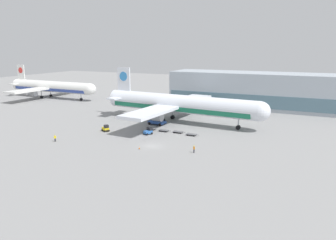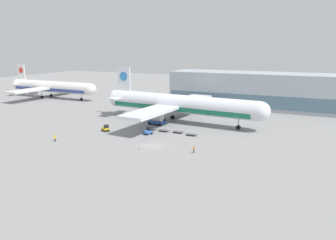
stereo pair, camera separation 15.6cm
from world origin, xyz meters
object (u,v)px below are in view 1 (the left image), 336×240
at_px(traffic_cone_near, 139,148).
at_px(baggage_dolly_lead, 151,128).
at_px(baggage_dolly_trail, 191,134).
at_px(ground_crew_near, 55,138).
at_px(scissor_lift_loader, 157,118).
at_px(baggage_tug_mid, 148,131).
at_px(baggage_dolly_third, 178,132).
at_px(airplane_main, 177,104).
at_px(airplane_distant, 50,87).
at_px(baggage_tug_foreground, 106,128).
at_px(ground_crew_far, 194,148).
at_px(baggage_dolly_second, 164,130).

bearing_deg(traffic_cone_near, baggage_dolly_lead, 109.60).
xyz_separation_m(baggage_dolly_trail, ground_crew_near, (-29.69, -20.53, 0.70)).
xyz_separation_m(scissor_lift_loader, baggage_tug_mid, (3.26, -11.67, -1.25)).
xyz_separation_m(baggage_tug_mid, baggage_dolly_third, (6.95, 4.82, -0.49)).
bearing_deg(scissor_lift_loader, airplane_main, 59.14).
bearing_deg(airplane_distant, traffic_cone_near, -32.39).
bearing_deg(baggage_tug_foreground, baggage_tug_mid, 41.59).
height_order(airplane_distant, baggage_dolly_lead, airplane_distant).
relative_size(baggage_dolly_lead, baggage_dolly_third, 1.00).
height_order(baggage_tug_mid, baggage_dolly_lead, baggage_tug_mid).
bearing_deg(airplane_distant, baggage_dolly_lead, -24.32).
distance_m(ground_crew_near, ground_crew_far, 36.30).
height_order(airplane_distant, baggage_tug_foreground, airplane_distant).
xyz_separation_m(baggage_tug_foreground, baggage_dolly_second, (15.44, 6.85, -0.49)).
bearing_deg(airplane_main, traffic_cone_near, -79.00).
bearing_deg(traffic_cone_near, baggage_tug_mid, 109.48).
xyz_separation_m(airplane_distant, ground_crew_far, (92.43, -49.53, -4.26)).
bearing_deg(airplane_main, ground_crew_near, -114.99).
distance_m(baggage_tug_foreground, baggage_dolly_second, 16.89).
distance_m(airplane_distant, traffic_cone_near, 95.48).
xyz_separation_m(baggage_dolly_lead, baggage_dolly_third, (8.72, -0.07, 0.00)).
distance_m(baggage_dolly_second, baggage_dolly_third, 4.36).
bearing_deg(traffic_cone_near, ground_crew_near, -170.56).
relative_size(baggage_dolly_second, baggage_dolly_third, 1.00).
xyz_separation_m(airplane_distant, baggage_dolly_second, (77.64, -35.01, -4.90)).
relative_size(baggage_tug_foreground, baggage_dolly_second, 0.76).
bearing_deg(baggage_tug_foreground, scissor_lift_loader, 87.00).
height_order(scissor_lift_loader, baggage_tug_foreground, scissor_lift_loader).
height_order(airplane_main, baggage_tug_foreground, airplane_main).
relative_size(baggage_tug_mid, baggage_dolly_third, 0.75).
distance_m(baggage_tug_mid, ground_crew_far, 20.05).
bearing_deg(ground_crew_near, baggage_dolly_third, 176.10).
height_order(scissor_lift_loader, baggage_dolly_lead, scissor_lift_loader).
bearing_deg(baggage_dolly_trail, airplane_main, 128.76).
height_order(airplane_distant, baggage_tug_mid, airplane_distant).
bearing_deg(baggage_dolly_second, traffic_cone_near, -81.98).
relative_size(ground_crew_far, traffic_cone_near, 2.65).
bearing_deg(ground_crew_far, baggage_dolly_second, -5.22).
relative_size(baggage_tug_foreground, ground_crew_near, 1.54).
bearing_deg(baggage_dolly_lead, baggage_tug_mid, -68.51).
xyz_separation_m(ground_crew_near, ground_crew_far, (35.67, 6.75, -0.06)).
relative_size(baggage_dolly_lead, baggage_dolly_second, 1.00).
distance_m(baggage_tug_mid, baggage_dolly_second, 5.27).
distance_m(airplane_main, scissor_lift_loader, 8.19).
distance_m(baggage_dolly_third, baggage_dolly_trail, 4.58).
height_order(scissor_lift_loader, traffic_cone_near, scissor_lift_loader).
distance_m(baggage_dolly_trail, traffic_cone_near, 18.08).
height_order(airplane_main, traffic_cone_near, airplane_main).
bearing_deg(airplane_distant, baggage_tug_foreground, -32.94).
xyz_separation_m(scissor_lift_loader, baggage_dolly_third, (10.21, -6.84, -1.73)).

